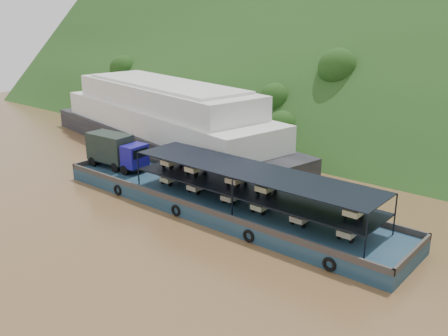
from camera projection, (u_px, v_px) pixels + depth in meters
The scene contains 4 objects.
ground at pixel (220, 215), 44.10m from camera, with size 160.00×160.00×0.00m, color brown.
hillside at pixel (385, 137), 70.39m from camera, with size 140.00×28.00×28.00m, color #1A3814.
cargo_barge at pixel (206, 194), 45.67m from camera, with size 35.00×7.18×4.80m.
passenger_ferry at pixel (165, 120), 63.72m from camera, with size 43.99×18.47×8.66m.
Camera 1 is at (26.42, -30.98, 17.46)m, focal length 40.00 mm.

